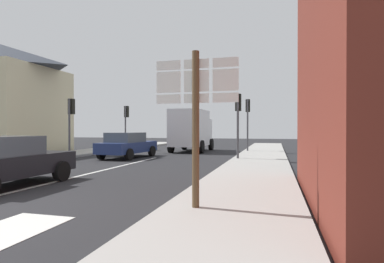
# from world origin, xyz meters

# --- Properties ---
(ground_plane) EXTENTS (80.00, 80.00, 0.00)m
(ground_plane) POSITION_xyz_m (0.00, 10.00, 0.00)
(ground_plane) COLOR #232326
(sidewalk_right) EXTENTS (2.81, 44.00, 0.14)m
(sidewalk_right) POSITION_xyz_m (5.94, 8.00, 0.07)
(sidewalk_right) COLOR #9E9B96
(sidewalk_right) RESTS_ON ground
(sidewalk_left) EXTENTS (2.81, 44.00, 0.14)m
(sidewalk_left) POSITION_xyz_m (-5.94, 8.00, 0.07)
(sidewalk_left) COLOR #9E9B96
(sidewalk_left) RESTS_ON ground
(lane_centre_stripe) EXTENTS (0.16, 12.00, 0.01)m
(lane_centre_stripe) POSITION_xyz_m (0.00, 6.00, 0.01)
(lane_centre_stripe) COLOR silver
(lane_centre_stripe) RESTS_ON ground
(lane_turn_arrow) EXTENTS (1.20, 2.20, 0.01)m
(lane_turn_arrow) POSITION_xyz_m (2.49, -1.00, 0.01)
(lane_turn_arrow) COLOR silver
(lane_turn_arrow) RESTS_ON ground
(clapboard_house_left) EXTENTS (7.93, 7.59, 7.66)m
(clapboard_house_left) POSITION_xyz_m (-12.03, 12.79, 3.86)
(clapboard_house_left) COLOR beige
(clapboard_house_left) RESTS_ON ground
(sedan_near) EXTENTS (1.97, 4.20, 1.47)m
(sedan_near) POSITION_xyz_m (-0.78, 2.18, 0.76)
(sedan_near) COLOR black
(sedan_near) RESTS_ON ground
(sedan_far) EXTENTS (2.21, 4.32, 1.47)m
(sedan_far) POSITION_xyz_m (-1.57, 11.54, 0.76)
(sedan_far) COLOR navy
(sedan_far) RESTS_ON ground
(delivery_truck) EXTENTS (2.49, 5.01, 3.05)m
(delivery_truck) POSITION_xyz_m (0.71, 17.40, 1.65)
(delivery_truck) COLOR silver
(delivery_truck) RESTS_ON ground
(route_sign_post) EXTENTS (1.66, 0.14, 3.20)m
(route_sign_post) POSITION_xyz_m (5.22, 0.94, 2.00)
(route_sign_post) COLOR brown
(route_sign_post) RESTS_ON ground
(traffic_light_near_left) EXTENTS (0.30, 0.49, 3.44)m
(traffic_light_near_left) POSITION_xyz_m (-4.83, 10.82, 2.55)
(traffic_light_near_left) COLOR #47474C
(traffic_light_near_left) RESTS_ON ground
(traffic_light_near_right) EXTENTS (0.30, 0.49, 3.53)m
(traffic_light_near_right) POSITION_xyz_m (4.83, 11.58, 2.61)
(traffic_light_near_right) COLOR #47474C
(traffic_light_near_right) RESTS_ON ground
(traffic_light_far_left) EXTENTS (0.30, 0.49, 3.52)m
(traffic_light_far_left) POSITION_xyz_m (-4.83, 17.85, 2.61)
(traffic_light_far_left) COLOR #47474C
(traffic_light_far_left) RESTS_ON ground
(traffic_light_far_right) EXTENTS (0.30, 0.49, 3.79)m
(traffic_light_far_right) POSITION_xyz_m (4.83, 17.57, 2.81)
(traffic_light_far_right) COLOR #47474C
(traffic_light_far_right) RESTS_ON ground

